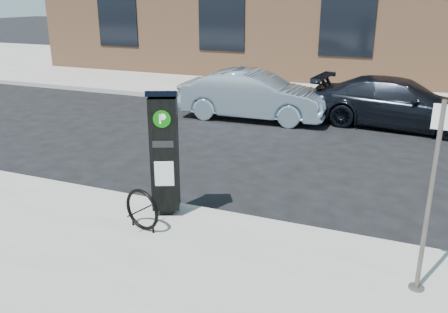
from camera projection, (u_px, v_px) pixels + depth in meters
The scene contains 9 objects.
ground at pixel (219, 220), 7.64m from camera, with size 120.00×120.00×0.00m, color black.
sidewalk_far at pixel (350, 80), 19.85m from camera, with size 60.00×12.00×0.15m, color gray.
curb_near at pixel (218, 216), 7.60m from camera, with size 60.00×0.12×0.16m, color #9E9B93.
curb_far at pixel (321, 110), 14.62m from camera, with size 60.00×0.12×0.16m, color #9E9B93.
parking_kiosk at pixel (165, 151), 7.22m from camera, with size 0.58×0.55×1.99m.
sign_pole at pixel (429, 201), 5.23m from camera, with size 0.20×0.18×2.26m.
bike_rack at pixel (142, 210), 6.91m from camera, with size 0.63×0.20×0.64m.
car_silver at pixel (253, 95), 13.65m from camera, with size 1.48×4.23×1.39m, color #99B2C3.
car_dark at pixel (398, 103), 12.82m from camera, with size 1.85×4.55×1.32m, color black.
Camera 1 is at (2.73, -6.34, 3.43)m, focal length 38.00 mm.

